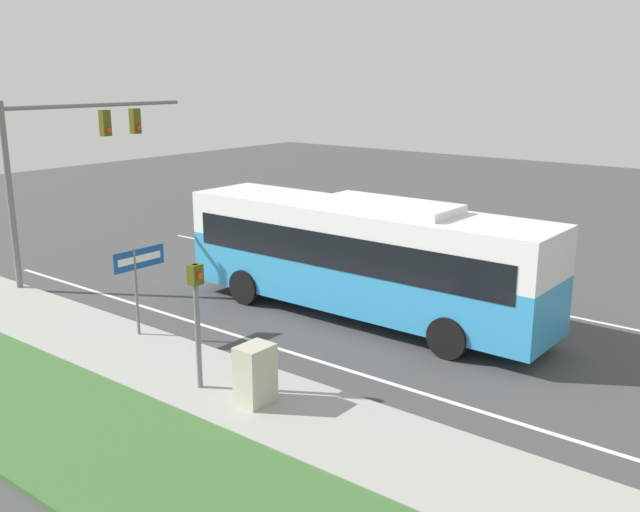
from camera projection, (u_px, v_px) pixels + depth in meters
ground_plane at (440, 333)px, 19.50m from camera, size 80.00×80.00×0.00m
sidewalk at (293, 413)px, 14.78m from camera, size 2.80×80.00×0.12m
grass_verge at (174, 480)px, 12.35m from camera, size 3.60×80.00×0.10m
lane_divider_near at (365, 375)px, 16.77m from camera, size 0.14×30.00×0.01m
lane_divider_far at (497, 301)px, 22.23m from camera, size 0.14×30.00×0.01m
bus at (361, 253)px, 20.32m from camera, size 2.68×11.29×3.52m
signal_gantry at (69, 150)px, 23.93m from camera, size 7.09×0.41×6.09m
pedestrian_signal at (197, 306)px, 15.41m from camera, size 0.28×0.34×2.95m
street_sign at (138, 272)px, 18.76m from camera, size 1.61×0.08×2.49m
utility_cabinet at (255, 374)px, 14.98m from camera, size 0.78×0.59×1.28m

